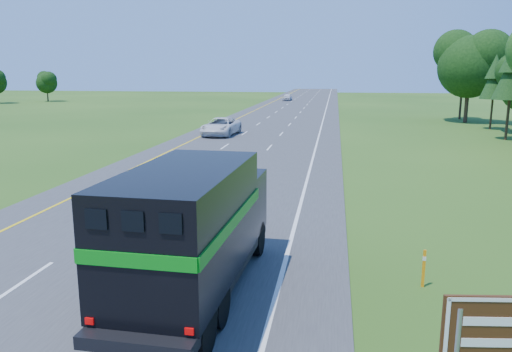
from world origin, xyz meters
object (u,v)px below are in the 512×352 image
at_px(white_suv, 221,126).
at_px(far_car, 287,97).
at_px(horse_truck, 194,226).
at_px(exit_sign, 512,350).

xyz_separation_m(white_suv, far_car, (0.77, 59.21, -0.11)).
relative_size(white_suv, far_car, 1.42).
bearing_deg(far_car, horse_truck, -83.37).
xyz_separation_m(horse_truck, white_suv, (-7.08, 34.16, -1.10)).
bearing_deg(exit_sign, white_suv, 101.34).
bearing_deg(white_suv, horse_truck, -74.30).
xyz_separation_m(white_suv, exit_sign, (13.26, -39.57, 1.27)).
bearing_deg(horse_truck, white_suv, 103.91).
bearing_deg(exit_sign, far_car, 90.02).
xyz_separation_m(horse_truck, far_car, (-6.32, 93.37, -1.21)).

